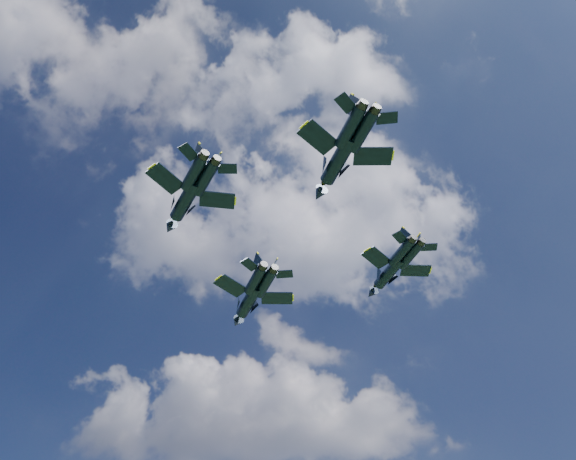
{
  "coord_description": "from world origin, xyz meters",
  "views": [
    {
      "loc": [
        1.81,
        -52.53,
        3.01
      ],
      "look_at": [
        -3.49,
        5.52,
        64.82
      ],
      "focal_mm": 35.0,
      "sensor_mm": 36.0,
      "label": 1
    }
  ],
  "objects_px": {
    "jet_left": "(184,202)",
    "jet_slot": "(337,163)",
    "jet_lead": "(248,302)",
    "jet_right": "(388,274)"
  },
  "relations": [
    {
      "from": "jet_left",
      "to": "jet_slot",
      "type": "relative_size",
      "value": 0.91
    },
    {
      "from": "jet_lead",
      "to": "jet_left",
      "type": "xyz_separation_m",
      "value": [
        -5.93,
        -23.05,
        -0.18
      ]
    },
    {
      "from": "jet_lead",
      "to": "jet_left",
      "type": "distance_m",
      "value": 23.8
    },
    {
      "from": "jet_left",
      "to": "jet_slot",
      "type": "xyz_separation_m",
      "value": [
        21.88,
        -3.35,
        2.14
      ]
    },
    {
      "from": "jet_lead",
      "to": "jet_slot",
      "type": "distance_m",
      "value": 30.91
    },
    {
      "from": "jet_right",
      "to": "jet_slot",
      "type": "distance_m",
      "value": 22.56
    },
    {
      "from": "jet_left",
      "to": "jet_right",
      "type": "distance_m",
      "value": 34.29
    },
    {
      "from": "jet_left",
      "to": "jet_right",
      "type": "xyz_separation_m",
      "value": [
        29.28,
        17.84,
        0.01
      ]
    },
    {
      "from": "jet_right",
      "to": "jet_slot",
      "type": "height_order",
      "value": "jet_slot"
    },
    {
      "from": "jet_lead",
      "to": "jet_slot",
      "type": "relative_size",
      "value": 0.99
    }
  ]
}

